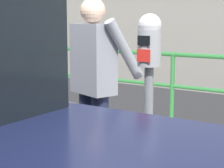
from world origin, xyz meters
name	(u,v)px	position (x,y,z in m)	size (l,w,h in m)	color
parking_meter	(149,68)	(-0.12, 0.45, 1.24)	(0.18, 0.19, 1.49)	slate
pedestrian_at_meter	(94,80)	(-0.77, 0.61, 1.08)	(0.68, 0.43, 1.63)	#1E233F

